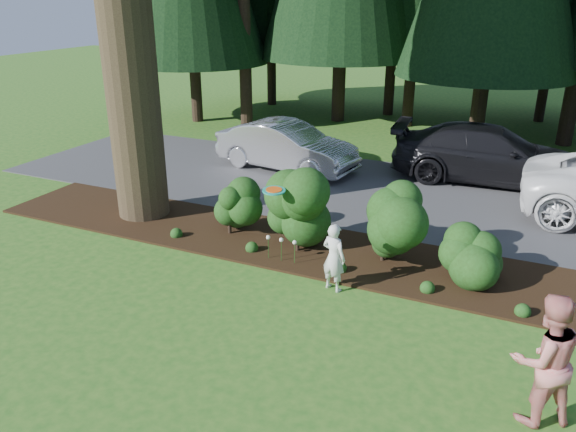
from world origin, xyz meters
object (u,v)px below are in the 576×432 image
(car_silver_wagon, at_px, (287,146))
(adult, at_px, (545,360))
(frisbee, at_px, (274,190))
(car_dark_suv, at_px, (489,154))
(child, at_px, (334,257))

(car_silver_wagon, height_order, adult, adult)
(car_silver_wagon, distance_m, frisbee, 6.86)
(car_dark_suv, distance_m, adult, 10.30)
(child, xyz_separation_m, adult, (3.63, -2.15, 0.26))
(child, xyz_separation_m, frisbee, (-1.38, 0.30, 1.02))
(adult, distance_m, frisbee, 5.62)
(child, relative_size, adult, 0.72)
(car_dark_suv, height_order, adult, adult)
(child, relative_size, frisbee, 2.94)
(frisbee, bearing_deg, car_dark_suv, 67.19)
(car_dark_suv, xyz_separation_m, child, (-1.86, -8.00, -0.17))
(child, bearing_deg, adult, 165.83)
(car_dark_suv, distance_m, child, 8.22)
(car_dark_suv, xyz_separation_m, adult, (1.77, -10.15, 0.08))
(car_dark_suv, distance_m, frisbee, 8.39)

